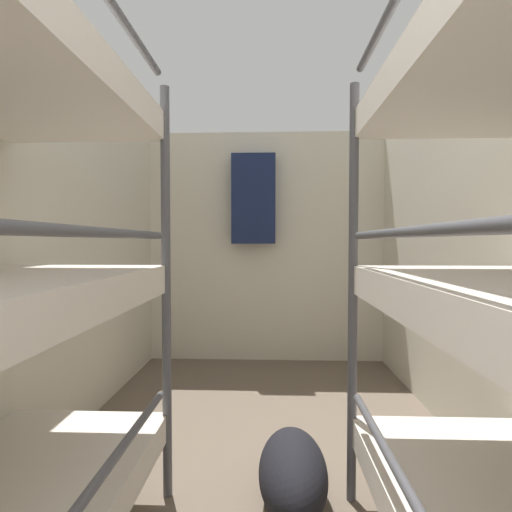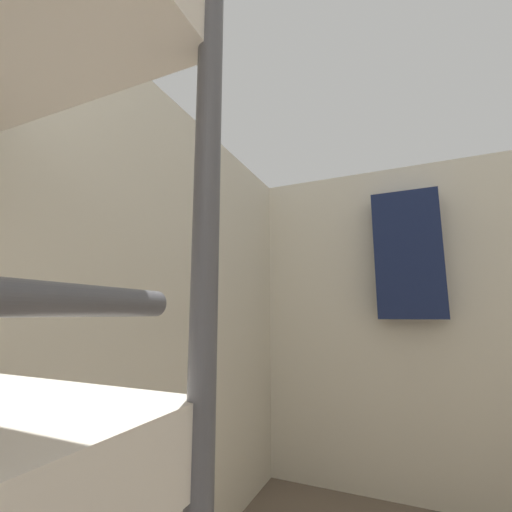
% 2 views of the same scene
% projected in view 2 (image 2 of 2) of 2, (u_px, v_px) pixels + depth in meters
% --- Properties ---
extents(wall_back, '(2.55, 0.06, 2.37)m').
position_uv_depth(wall_back, '(432.00, 324.00, 2.41)').
color(wall_back, beige).
rests_on(wall_back, ground_plane).
extents(hanging_coat, '(0.44, 0.12, 0.90)m').
position_uv_depth(hanging_coat, '(408.00, 254.00, 2.41)').
color(hanging_coat, '#192347').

